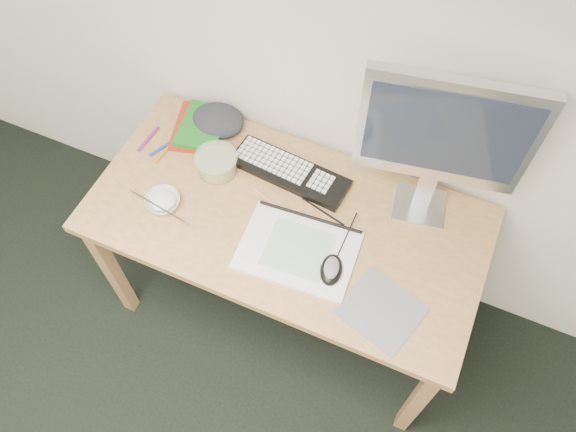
% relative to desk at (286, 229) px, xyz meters
% --- Properties ---
extents(desk, '(1.40, 0.70, 0.75)m').
position_rel_desk_xyz_m(desk, '(0.00, 0.00, 0.00)').
color(desk, tan).
rests_on(desk, ground).
extents(mousepad, '(0.29, 0.27, 0.00)m').
position_rel_desk_xyz_m(mousepad, '(0.42, -0.20, 0.08)').
color(mousepad, gray).
rests_on(mousepad, desk).
extents(sketchpad, '(0.41, 0.31, 0.01)m').
position_rel_desk_xyz_m(sketchpad, '(0.09, -0.11, 0.09)').
color(sketchpad, white).
rests_on(sketchpad, desk).
extents(keyboard, '(0.46, 0.18, 0.03)m').
position_rel_desk_xyz_m(keyboard, '(-0.06, 0.18, 0.10)').
color(keyboard, black).
rests_on(keyboard, desk).
extents(monitor, '(0.52, 0.19, 0.61)m').
position_rel_desk_xyz_m(monitor, '(0.41, 0.24, 0.46)').
color(monitor, silver).
rests_on(monitor, desk).
extents(mouse, '(0.10, 0.13, 0.04)m').
position_rel_desk_xyz_m(mouse, '(0.22, -0.14, 0.11)').
color(mouse, black).
rests_on(mouse, sketchpad).
extents(rice_bowl, '(0.15, 0.15, 0.04)m').
position_rel_desk_xyz_m(rice_bowl, '(-0.42, -0.13, 0.10)').
color(rice_bowl, white).
rests_on(rice_bowl, desk).
extents(chopsticks, '(0.25, 0.06, 0.02)m').
position_rel_desk_xyz_m(chopsticks, '(-0.41, -0.16, 0.12)').
color(chopsticks, silver).
rests_on(chopsticks, rice_bowl).
extents(fruit_tub, '(0.17, 0.17, 0.08)m').
position_rel_desk_xyz_m(fruit_tub, '(-0.32, 0.09, 0.12)').
color(fruit_tub, gold).
rests_on(fruit_tub, desk).
extents(book_red, '(0.23, 0.28, 0.02)m').
position_rel_desk_xyz_m(book_red, '(-0.47, 0.23, 0.09)').
color(book_red, '#9C2916').
rests_on(book_red, desk).
extents(book_green, '(0.20, 0.25, 0.02)m').
position_rel_desk_xyz_m(book_green, '(-0.45, 0.23, 0.12)').
color(book_green, '#1B6C1C').
rests_on(book_green, book_red).
extents(cloth_lump, '(0.21, 0.19, 0.07)m').
position_rel_desk_xyz_m(cloth_lump, '(-0.41, 0.28, 0.12)').
color(cloth_lump, '#26282E').
rests_on(cloth_lump, desk).
extents(pencil_pink, '(0.19, 0.07, 0.01)m').
position_rel_desk_xyz_m(pencil_pink, '(-0.06, 0.03, 0.09)').
color(pencil_pink, pink).
rests_on(pencil_pink, desk).
extents(pencil_tan, '(0.16, 0.09, 0.01)m').
position_rel_desk_xyz_m(pencil_tan, '(0.04, 0.00, 0.09)').
color(pencil_tan, tan).
rests_on(pencil_tan, desk).
extents(pencil_black, '(0.18, 0.05, 0.01)m').
position_rel_desk_xyz_m(pencil_black, '(0.11, 0.07, 0.09)').
color(pencil_black, black).
rests_on(pencil_black, desk).
extents(marker_blue, '(0.07, 0.12, 0.01)m').
position_rel_desk_xyz_m(marker_blue, '(-0.55, 0.10, 0.09)').
color(marker_blue, '#1B4395').
rests_on(marker_blue, desk).
extents(marker_orange, '(0.03, 0.14, 0.01)m').
position_rel_desk_xyz_m(marker_orange, '(-0.54, 0.09, 0.09)').
color(marker_orange, orange).
rests_on(marker_orange, desk).
extents(marker_purple, '(0.02, 0.13, 0.01)m').
position_rel_desk_xyz_m(marker_purple, '(-0.63, 0.11, 0.09)').
color(marker_purple, '#74227C').
rests_on(marker_purple, desk).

